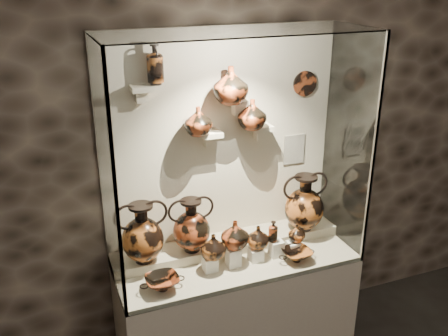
# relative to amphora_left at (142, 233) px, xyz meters

# --- Properties ---
(wall_back) EXTENTS (5.00, 0.02, 3.20)m
(wall_back) POSITION_rel_amphora_left_xyz_m (0.63, 0.20, 0.49)
(wall_back) COLOR black
(wall_back) RESTS_ON ground
(plinth) EXTENTS (1.70, 0.60, 0.80)m
(plinth) POSITION_rel_amphora_left_xyz_m (0.63, -0.12, -0.71)
(plinth) COLOR beige
(plinth) RESTS_ON floor
(front_tier) EXTENTS (1.68, 0.58, 0.03)m
(front_tier) POSITION_rel_amphora_left_xyz_m (0.63, -0.12, -0.30)
(front_tier) COLOR #BEB193
(front_tier) RESTS_ON plinth
(rear_tier) EXTENTS (1.70, 0.25, 0.10)m
(rear_tier) POSITION_rel_amphora_left_xyz_m (0.63, 0.05, -0.26)
(rear_tier) COLOR #BEB193
(rear_tier) RESTS_ON plinth
(back_panel) EXTENTS (1.70, 0.03, 1.60)m
(back_panel) POSITION_rel_amphora_left_xyz_m (0.63, 0.19, 0.49)
(back_panel) COLOR beige
(back_panel) RESTS_ON plinth
(glass_front) EXTENTS (1.70, 0.01, 1.60)m
(glass_front) POSITION_rel_amphora_left_xyz_m (0.63, -0.42, 0.49)
(glass_front) COLOR white
(glass_front) RESTS_ON plinth
(glass_left) EXTENTS (0.01, 0.60, 1.60)m
(glass_left) POSITION_rel_amphora_left_xyz_m (-0.21, -0.12, 0.49)
(glass_left) COLOR white
(glass_left) RESTS_ON plinth
(glass_right) EXTENTS (0.01, 0.60, 1.60)m
(glass_right) POSITION_rel_amphora_left_xyz_m (1.48, -0.12, 0.49)
(glass_right) COLOR white
(glass_right) RESTS_ON plinth
(glass_top) EXTENTS (1.70, 0.60, 0.01)m
(glass_top) POSITION_rel_amphora_left_xyz_m (0.63, -0.12, 1.28)
(glass_top) COLOR white
(glass_top) RESTS_ON back_panel
(frame_post_left) EXTENTS (0.02, 0.02, 1.60)m
(frame_post_left) POSITION_rel_amphora_left_xyz_m (-0.21, -0.41, 0.49)
(frame_post_left) COLOR gray
(frame_post_left) RESTS_ON plinth
(frame_post_right) EXTENTS (0.02, 0.02, 1.60)m
(frame_post_right) POSITION_rel_amphora_left_xyz_m (1.47, -0.41, 0.49)
(frame_post_right) COLOR gray
(frame_post_right) RESTS_ON plinth
(pedestal_a) EXTENTS (0.09, 0.09, 0.10)m
(pedestal_a) POSITION_rel_amphora_left_xyz_m (0.41, -0.17, -0.23)
(pedestal_a) COLOR white
(pedestal_a) RESTS_ON front_tier
(pedestal_b) EXTENTS (0.09, 0.09, 0.13)m
(pedestal_b) POSITION_rel_amphora_left_xyz_m (0.58, -0.17, -0.22)
(pedestal_b) COLOR white
(pedestal_b) RESTS_ON front_tier
(pedestal_c) EXTENTS (0.09, 0.09, 0.09)m
(pedestal_c) POSITION_rel_amphora_left_xyz_m (0.75, -0.17, -0.24)
(pedestal_c) COLOR white
(pedestal_c) RESTS_ON front_tier
(pedestal_d) EXTENTS (0.09, 0.09, 0.12)m
(pedestal_d) POSITION_rel_amphora_left_xyz_m (0.91, -0.17, -0.22)
(pedestal_d) COLOR white
(pedestal_d) RESTS_ON front_tier
(pedestal_e) EXTENTS (0.09, 0.09, 0.08)m
(pedestal_e) POSITION_rel_amphora_left_xyz_m (1.05, -0.17, -0.24)
(pedestal_e) COLOR white
(pedestal_e) RESTS_ON front_tier
(bracket_ul) EXTENTS (0.14, 0.12, 0.04)m
(bracket_ul) POSITION_rel_amphora_left_xyz_m (0.08, 0.12, 0.94)
(bracket_ul) COLOR beige
(bracket_ul) RESTS_ON back_panel
(bracket_ca) EXTENTS (0.14, 0.12, 0.04)m
(bracket_ca) POSITION_rel_amphora_left_xyz_m (0.53, 0.12, 0.59)
(bracket_ca) COLOR beige
(bracket_ca) RESTS_ON back_panel
(bracket_cb) EXTENTS (0.10, 0.12, 0.04)m
(bracket_cb) POSITION_rel_amphora_left_xyz_m (0.73, 0.12, 0.79)
(bracket_cb) COLOR beige
(bracket_cb) RESTS_ON back_panel
(bracket_cc) EXTENTS (0.14, 0.12, 0.04)m
(bracket_cc) POSITION_rel_amphora_left_xyz_m (0.91, 0.12, 0.59)
(bracket_cc) COLOR beige
(bracket_cc) RESTS_ON back_panel
(amphora_left) EXTENTS (0.41, 0.41, 0.42)m
(amphora_left) POSITION_rel_amphora_left_xyz_m (0.00, 0.00, 0.00)
(amphora_left) COLOR #AE5821
(amphora_left) RESTS_ON rear_tier
(amphora_mid) EXTENTS (0.35, 0.35, 0.39)m
(amphora_mid) POSITION_rel_amphora_left_xyz_m (0.35, 0.01, -0.02)
(amphora_mid) COLOR #9D3D1B
(amphora_mid) RESTS_ON rear_tier
(amphora_right) EXTENTS (0.36, 0.36, 0.44)m
(amphora_right) POSITION_rel_amphora_left_xyz_m (1.22, -0.01, 0.01)
(amphora_right) COLOR #AE5821
(amphora_right) RESTS_ON rear_tier
(jug_a) EXTENTS (0.22, 0.22, 0.18)m
(jug_a) POSITION_rel_amphora_left_xyz_m (0.43, -0.19, -0.09)
(jug_a) COLOR #AE5821
(jug_a) RESTS_ON pedestal_a
(jug_b) EXTENTS (0.22, 0.22, 0.20)m
(jug_b) POSITION_rel_amphora_left_xyz_m (0.60, -0.16, -0.05)
(jug_b) COLOR #9D3D1B
(jug_b) RESTS_ON pedestal_b
(jug_c) EXTENTS (0.20, 0.20, 0.16)m
(jug_c) POSITION_rel_amphora_left_xyz_m (0.77, -0.16, -0.11)
(jug_c) COLOR #AE5821
(jug_c) RESTS_ON pedestal_c
(jug_e) EXTENTS (0.16, 0.16, 0.13)m
(jug_e) POSITION_rel_amphora_left_xyz_m (1.08, -0.16, -0.14)
(jug_e) COLOR #AE5821
(jug_e) RESTS_ON pedestal_e
(lekythos_small) EXTENTS (0.09, 0.09, 0.18)m
(lekythos_small) POSITION_rel_amphora_left_xyz_m (0.88, -0.17, -0.07)
(lekythos_small) COLOR #9D3D1B
(lekythos_small) RESTS_ON pedestal_d
(kylix_left) EXTENTS (0.30, 0.26, 0.11)m
(kylix_left) POSITION_rel_amphora_left_xyz_m (0.05, -0.27, -0.23)
(kylix_left) COLOR #9D3D1B
(kylix_left) RESTS_ON front_tier
(kylix_right) EXTENTS (0.30, 0.27, 0.10)m
(kylix_right) POSITION_rel_amphora_left_xyz_m (1.02, -0.28, -0.23)
(kylix_right) COLOR #AE5821
(kylix_right) RESTS_ON front_tier
(lekythos_tall) EXTENTS (0.13, 0.13, 0.28)m
(lekythos_tall) POSITION_rel_amphora_left_xyz_m (0.17, 0.11, 1.10)
(lekythos_tall) COLOR #AE5821
(lekythos_tall) RESTS_ON bracket_ul
(ovoid_vase_a) EXTENTS (0.24, 0.24, 0.19)m
(ovoid_vase_a) POSITION_rel_amphora_left_xyz_m (0.43, 0.08, 0.70)
(ovoid_vase_a) COLOR #9D3D1B
(ovoid_vase_a) RESTS_ON bracket_ca
(ovoid_vase_b) EXTENTS (0.29, 0.29, 0.24)m
(ovoid_vase_b) POSITION_rel_amphora_left_xyz_m (0.65, 0.05, 0.93)
(ovoid_vase_b) COLOR #9D3D1B
(ovoid_vase_b) RESTS_ON bracket_cb
(ovoid_vase_c) EXTENTS (0.24, 0.24, 0.21)m
(ovoid_vase_c) POSITION_rel_amphora_left_xyz_m (0.81, 0.07, 0.71)
(ovoid_vase_c) COLOR #9D3D1B
(ovoid_vase_c) RESTS_ON bracket_cc
(wall_plate) EXTENTS (0.18, 0.02, 0.18)m
(wall_plate) POSITION_rel_amphora_left_xyz_m (1.27, 0.17, 0.86)
(wall_plate) COLOR #913C1C
(wall_plate) RESTS_ON back_panel
(info_placard) EXTENTS (0.17, 0.01, 0.23)m
(info_placard) POSITION_rel_amphora_left_xyz_m (1.21, 0.17, 0.37)
(info_placard) COLOR beige
(info_placard) RESTS_ON back_panel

